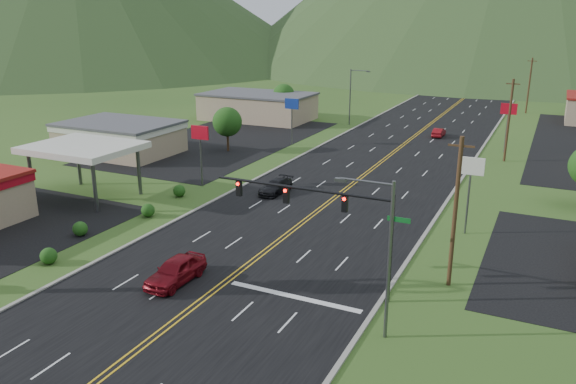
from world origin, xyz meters
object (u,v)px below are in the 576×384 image
at_px(traffic_signal, 329,212).
at_px(car_red_near, 176,271).
at_px(streetlight_west, 352,93).
at_px(gas_canopy, 83,149).
at_px(car_red_far, 439,133).
at_px(streetlight_east, 384,250).
at_px(car_dark_mid, 276,187).

xyz_separation_m(traffic_signal, car_red_near, (-9.42, -3.55, -4.48)).
relative_size(streetlight_west, gas_canopy, 0.90).
bearing_deg(traffic_signal, car_red_far, 93.50).
distance_m(traffic_signal, streetlight_west, 58.88).
bearing_deg(streetlight_west, traffic_signal, -72.03).
distance_m(streetlight_east, car_red_far, 57.03).
bearing_deg(car_red_far, traffic_signal, 94.15).
height_order(streetlight_west, car_red_far, streetlight_west).
bearing_deg(gas_canopy, streetlight_west, 77.87).
xyz_separation_m(car_red_near, car_red_far, (6.22, 55.85, -0.22)).
xyz_separation_m(streetlight_east, car_red_far, (-7.89, 56.29, -4.54)).
bearing_deg(car_red_far, streetlight_east, 98.64).
relative_size(traffic_signal, car_dark_mid, 2.82).
xyz_separation_m(streetlight_west, car_dark_mid, (5.76, -38.93, -4.51)).
relative_size(streetlight_east, car_red_far, 2.32).
relative_size(traffic_signal, gas_canopy, 1.31).
bearing_deg(car_red_near, streetlight_east, -1.13).
bearing_deg(streetlight_west, gas_canopy, -102.13).
relative_size(car_red_near, car_dark_mid, 1.08).
relative_size(car_red_near, car_red_far, 1.29).
bearing_deg(car_red_near, gas_canopy, 149.46).
distance_m(streetlight_west, car_red_far, 16.07).
xyz_separation_m(gas_canopy, car_red_far, (25.29, 44.29, -4.23)).
bearing_deg(car_red_near, car_dark_mid, 98.91).
xyz_separation_m(gas_canopy, car_dark_mid, (16.08, 9.07, -4.20)).
bearing_deg(car_dark_mid, car_red_far, 78.63).
bearing_deg(car_red_far, car_red_near, 84.30).
bearing_deg(traffic_signal, car_red_near, -159.34).
height_order(streetlight_west, car_red_near, streetlight_west).
bearing_deg(gas_canopy, car_red_far, 60.28).
height_order(traffic_signal, car_red_near, traffic_signal).
bearing_deg(traffic_signal, car_dark_mid, 125.99).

